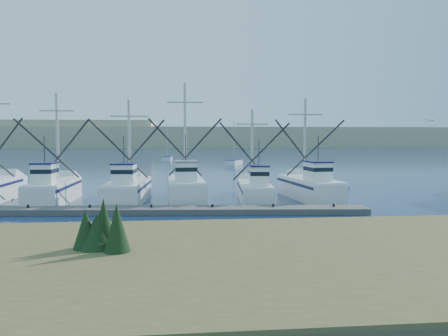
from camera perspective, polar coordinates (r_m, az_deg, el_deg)
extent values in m
plane|color=#0C1D38|center=(23.45, 10.19, -8.22)|extent=(500.00, 500.00, 0.00)
cube|color=#4C422D|center=(12.84, -13.38, -14.92)|extent=(40.00, 10.00, 1.60)
cube|color=#646059|center=(29.05, -9.48, -5.47)|extent=(28.36, 4.13, 0.38)
cube|color=tan|center=(232.12, -4.10, 4.00)|extent=(360.00, 60.00, 10.00)
cube|color=white|center=(35.34, -21.34, -3.02)|extent=(2.35, 7.87, 1.58)
cube|color=white|center=(33.27, -22.34, -0.80)|extent=(1.36, 1.92, 1.50)
cylinder|color=#B7B2A8|center=(36.39, -20.93, 3.80)|extent=(0.22, 0.22, 6.80)
cube|color=white|center=(34.29, -12.43, -3.09)|extent=(3.02, 8.04, 1.52)
cube|color=white|center=(32.14, -12.90, -0.87)|extent=(1.62, 2.01, 1.50)
cylinder|color=#B7B2A8|center=(35.38, -12.27, 3.55)|extent=(0.22, 0.22, 6.39)
cube|color=white|center=(34.20, -5.04, -2.92)|extent=(2.96, 8.31, 1.65)
cube|color=white|center=(31.94, -5.02, -0.57)|extent=(1.61, 2.06, 1.50)
cylinder|color=#B7B2A8|center=(35.35, -5.11, 4.85)|extent=(0.22, 0.22, 7.64)
cube|color=white|center=(34.25, 3.99, -3.19)|extent=(2.88, 7.49, 1.31)
cube|color=white|center=(32.26, 4.56, -1.13)|extent=(1.47, 1.89, 1.50)
cylinder|color=#B7B2A8|center=(35.22, 3.68, 2.88)|extent=(0.22, 0.22, 5.89)
cube|color=white|center=(35.74, 11.07, -2.75)|extent=(3.40, 8.51, 1.57)
cube|color=white|center=(33.57, 12.15, -0.56)|extent=(1.70, 2.16, 1.50)
cylinder|color=#B7B2A8|center=(36.85, 10.53, 3.83)|extent=(0.22, 0.22, 6.60)
cube|color=white|center=(79.17, 1.32, 0.75)|extent=(3.75, 5.41, 0.90)
cylinder|color=#B7B2A8|center=(79.34, 1.30, 3.68)|extent=(0.12, 0.12, 7.20)
cube|color=white|center=(93.79, -7.43, 1.22)|extent=(2.09, 5.81, 0.90)
cylinder|color=#B7B2A8|center=(93.99, -7.45, 3.70)|extent=(0.12, 0.12, 7.20)
sphere|color=white|center=(36.81, 25.50, 5.68)|extent=(0.22, 0.22, 0.22)
cube|color=white|center=(36.65, 25.07, 5.74)|extent=(0.53, 0.13, 0.14)
cube|color=white|center=(36.98, 25.94, 5.69)|extent=(0.53, 0.13, 0.14)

